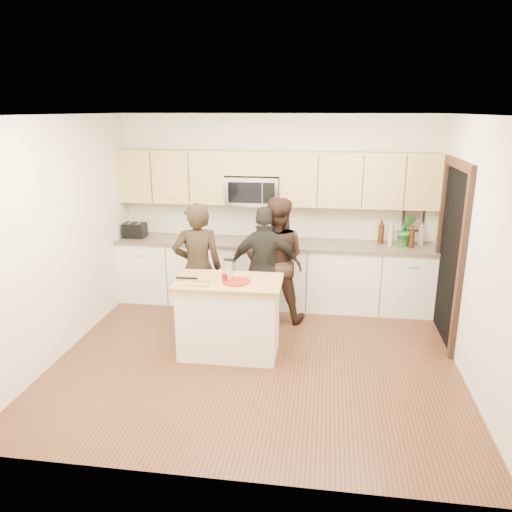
# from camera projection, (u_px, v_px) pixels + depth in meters

# --- Properties ---
(floor) EXTENTS (4.50, 4.50, 0.00)m
(floor) POSITION_uv_depth(u_px,v_px,m) (257.00, 357.00, 5.76)
(floor) COLOR brown
(floor) RESTS_ON ground
(room_shell) EXTENTS (4.52, 4.02, 2.71)m
(room_shell) POSITION_uv_depth(u_px,v_px,m) (257.00, 210.00, 5.27)
(room_shell) COLOR beige
(room_shell) RESTS_ON ground
(back_cabinetry) EXTENTS (4.50, 0.66, 0.94)m
(back_cabinetry) POSITION_uv_depth(u_px,v_px,m) (273.00, 273.00, 7.23)
(back_cabinetry) COLOR white
(back_cabinetry) RESTS_ON ground
(upper_cabinetry) EXTENTS (4.50, 0.33, 0.75)m
(upper_cabinetry) POSITION_uv_depth(u_px,v_px,m) (277.00, 177.00, 6.98)
(upper_cabinetry) COLOR tan
(upper_cabinetry) RESTS_ON ground
(microwave) EXTENTS (0.76, 0.41, 0.40)m
(microwave) POSITION_uv_depth(u_px,v_px,m) (253.00, 191.00, 7.04)
(microwave) COLOR silver
(microwave) RESTS_ON ground
(doorway) EXTENTS (0.06, 1.25, 2.20)m
(doorway) POSITION_uv_depth(u_px,v_px,m) (451.00, 248.00, 5.99)
(doorway) COLOR black
(doorway) RESTS_ON ground
(framed_picture) EXTENTS (0.30, 0.03, 0.38)m
(framed_picture) POSITION_uv_depth(u_px,v_px,m) (413.00, 218.00, 7.02)
(framed_picture) COLOR black
(framed_picture) RESTS_ON ground
(dish_towel) EXTENTS (0.34, 0.60, 0.48)m
(dish_towel) POSITION_uv_depth(u_px,v_px,m) (205.00, 252.00, 7.09)
(dish_towel) COLOR white
(dish_towel) RESTS_ON ground
(island) EXTENTS (1.21, 0.72, 0.90)m
(island) POSITION_uv_depth(u_px,v_px,m) (229.00, 317.00, 5.75)
(island) COLOR white
(island) RESTS_ON ground
(red_plate) EXTENTS (0.31, 0.31, 0.02)m
(red_plate) POSITION_uv_depth(u_px,v_px,m) (236.00, 281.00, 5.56)
(red_plate) COLOR maroon
(red_plate) RESTS_ON island
(box_grater) EXTENTS (0.10, 0.06, 0.24)m
(box_grater) POSITION_uv_depth(u_px,v_px,m) (229.00, 269.00, 5.57)
(box_grater) COLOR silver
(box_grater) RESTS_ON red_plate
(drink_glass) EXTENTS (0.07, 0.07, 0.09)m
(drink_glass) POSITION_uv_depth(u_px,v_px,m) (225.00, 277.00, 5.59)
(drink_glass) COLOR maroon
(drink_glass) RESTS_ON island
(cutting_board) EXTENTS (0.27, 0.16, 0.02)m
(cutting_board) POSITION_uv_depth(u_px,v_px,m) (196.00, 284.00, 5.49)
(cutting_board) COLOR #B18949
(cutting_board) RESTS_ON island
(tongs) EXTENTS (0.25, 0.03, 0.02)m
(tongs) POSITION_uv_depth(u_px,v_px,m) (187.00, 278.00, 5.62)
(tongs) COLOR black
(tongs) RESTS_ON cutting_board
(knife) EXTENTS (0.20, 0.03, 0.01)m
(knife) POSITION_uv_depth(u_px,v_px,m) (201.00, 282.00, 5.51)
(knife) COLOR silver
(knife) RESTS_ON cutting_board
(toaster) EXTENTS (0.31, 0.23, 0.21)m
(toaster) POSITION_uv_depth(u_px,v_px,m) (135.00, 230.00, 7.33)
(toaster) COLOR black
(toaster) RESTS_ON back_cabinetry
(bottle_cluster) EXTENTS (0.62, 0.25, 0.36)m
(bottle_cluster) POSITION_uv_depth(u_px,v_px,m) (401.00, 234.00, 6.87)
(bottle_cluster) COLOR #3D1C0B
(bottle_cluster) RESTS_ON back_cabinetry
(orchid) EXTENTS (0.28, 0.24, 0.46)m
(orchid) POSITION_uv_depth(u_px,v_px,m) (406.00, 230.00, 6.82)
(orchid) COLOR #337930
(orchid) RESTS_ON back_cabinetry
(woman_left) EXTENTS (0.70, 0.55, 1.68)m
(woman_left) POSITION_uv_depth(u_px,v_px,m) (198.00, 269.00, 6.23)
(woman_left) COLOR black
(woman_left) RESTS_ON ground
(woman_center) EXTENTS (0.84, 0.66, 1.68)m
(woman_center) POSITION_uv_depth(u_px,v_px,m) (276.00, 260.00, 6.58)
(woman_center) COLOR black
(woman_center) RESTS_ON ground
(woman_right) EXTENTS (0.95, 0.43, 1.59)m
(woman_right) POSITION_uv_depth(u_px,v_px,m) (265.00, 268.00, 6.41)
(woman_right) COLOR black
(woman_right) RESTS_ON ground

